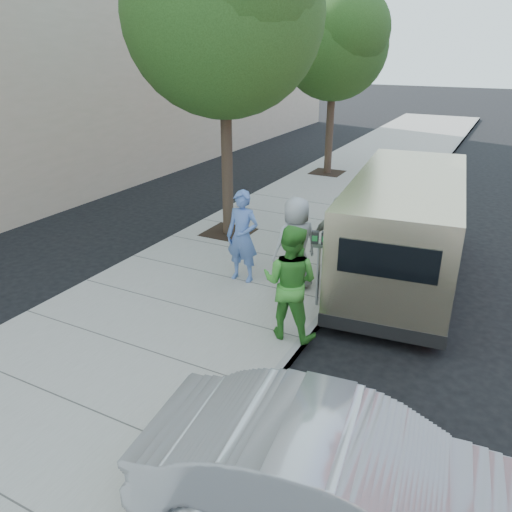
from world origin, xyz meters
name	(u,v)px	position (x,y,z in m)	size (l,w,h in m)	color
ground	(266,292)	(0.00, 0.00, 0.00)	(120.00, 120.00, 0.00)	black
sidewalk	(224,279)	(-1.00, 0.00, 0.07)	(5.00, 60.00, 0.15)	gray
curb_face	(332,304)	(1.44, 0.00, 0.07)	(0.12, 60.00, 0.16)	gray
tree_near	(225,5)	(-2.25, 2.40, 5.55)	(4.62, 4.60, 7.53)	black
tree_far	(336,40)	(-2.25, 10.00, 4.88)	(3.92, 3.80, 6.49)	black
parking_meter	(319,253)	(1.22, -0.27, 1.22)	(0.32, 0.18, 1.48)	gray
van	(404,227)	(2.29, 1.92, 1.22)	(2.68, 6.36, 2.30)	beige
sedan	(347,487)	(3.20, -4.65, 0.71)	(1.51, 4.32, 1.42)	#ACAFB4
person_officer	(243,237)	(-0.58, 0.07, 1.11)	(0.70, 0.46, 1.93)	#5878BC
person_green_shirt	(290,282)	(1.18, -1.50, 1.14)	(0.96, 0.75, 1.98)	green
person_gray_shirt	(296,244)	(0.54, 0.22, 1.10)	(0.93, 0.61, 1.90)	#A6A6A8
person_striped_polo	(338,241)	(1.20, 0.85, 1.07)	(1.08, 0.45, 1.84)	gray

